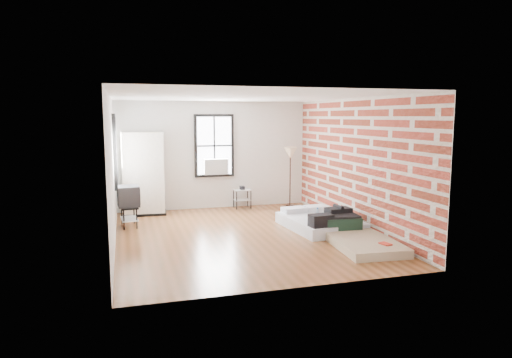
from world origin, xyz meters
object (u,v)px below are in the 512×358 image
object	(u,v)px
side_table	(242,194)
mattress_bare	(355,236)
mattress_main	(320,221)
wardrobe	(144,174)
tv_stand	(129,198)
floor_lamp	(290,156)

from	to	relation	value
side_table	mattress_bare	bearing A→B (deg)	-71.96
side_table	mattress_main	bearing A→B (deg)	-68.16
wardrobe	tv_stand	bearing A→B (deg)	-103.72
mattress_bare	tv_stand	world-z (taller)	tv_stand
mattress_main	tv_stand	xyz separation A→B (m)	(-3.96, 1.35, 0.49)
side_table	floor_lamp	distance (m)	1.64
floor_lamp	tv_stand	bearing A→B (deg)	-163.89
mattress_main	side_table	distance (m)	2.86
mattress_main	tv_stand	size ratio (longest dim) A/B	2.11
mattress_main	wardrobe	size ratio (longest dim) A/B	0.94
tv_stand	side_table	bearing A→B (deg)	19.17
floor_lamp	mattress_bare	bearing A→B (deg)	-91.04
mattress_main	floor_lamp	bearing A→B (deg)	79.19
floor_lamp	wardrobe	bearing A→B (deg)	180.00
mattress_bare	wardrobe	xyz separation A→B (m)	(-3.77, 3.78, 0.88)
floor_lamp	side_table	bearing A→B (deg)	176.97
mattress_main	wardrobe	world-z (taller)	wardrobe
mattress_main	mattress_bare	world-z (taller)	mattress_main
wardrobe	mattress_main	bearing A→B (deg)	-31.90
mattress_main	mattress_bare	distance (m)	1.22
mattress_bare	floor_lamp	size ratio (longest dim) A/B	1.31
side_table	floor_lamp	size ratio (longest dim) A/B	0.37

